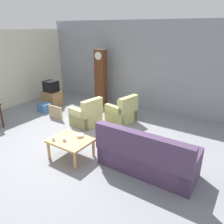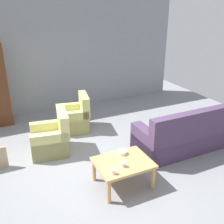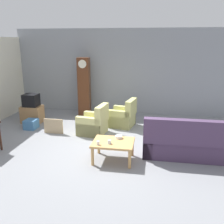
{
  "view_description": "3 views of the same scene",
  "coord_description": "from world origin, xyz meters",
  "views": [
    {
      "loc": [
        3.7,
        -3.94,
        2.96
      ],
      "look_at": [
        0.74,
        0.55,
        0.87
      ],
      "focal_mm": 35.31,
      "sensor_mm": 36.0,
      "label": 1
    },
    {
      "loc": [
        -1.46,
        -3.98,
        2.99
      ],
      "look_at": [
        0.71,
        0.6,
        0.88
      ],
      "focal_mm": 41.28,
      "sensor_mm": 36.0,
      "label": 2
    },
    {
      "loc": [
        1.25,
        -6.01,
        2.75
      ],
      "look_at": [
        0.12,
        0.46,
        0.88
      ],
      "focal_mm": 40.17,
      "sensor_mm": 36.0,
      "label": 3
    }
  ],
  "objects": [
    {
      "name": "tv_stand_cabinet",
      "position": [
        -2.91,
        1.74,
        0.29
      ],
      "size": [
        0.68,
        0.52,
        0.58
      ],
      "primitive_type": "cube",
      "color": "#997047",
      "rests_on": "ground_plane"
    },
    {
      "name": "bowl_white_stacked",
      "position": [
        0.44,
        -0.41,
        0.51
      ],
      "size": [
        0.17,
        0.17,
        0.07
      ],
      "primitive_type": "cylinder",
      "color": "white",
      "rests_on": "coffee_table_wood"
    },
    {
      "name": "grandfather_clock",
      "position": [
        -1.37,
        2.95,
        1.09
      ],
      "size": [
        0.44,
        0.3,
        2.16
      ],
      "color": "#562D19",
      "rests_on": "ground_plane"
    },
    {
      "name": "cup_white_porcelain",
      "position": [
        0.03,
        -0.88,
        0.52
      ],
      "size": [
        0.07,
        0.07,
        0.09
      ],
      "primitive_type": "cylinder",
      "color": "white",
      "rests_on": "coffee_table_wood"
    },
    {
      "name": "armchair_olive_far",
      "position": [
        0.25,
        1.89,
        0.31
      ],
      "size": [
        0.92,
        0.9,
        0.92
      ],
      "color": "#C6C574",
      "rests_on": "ground_plane"
    },
    {
      "name": "couch_floral",
      "position": [
        2.08,
        -0.15,
        0.36
      ],
      "size": [
        2.1,
        0.88,
        1.04
      ],
      "color": "#4C3856",
      "rests_on": "ground_plane"
    },
    {
      "name": "framed_picture_leaning",
      "position": [
        -1.76,
        0.83,
        0.23
      ],
      "size": [
        0.6,
        0.05,
        0.46
      ],
      "primitive_type": "cube",
      "color": "tan",
      "rests_on": "ground_plane"
    },
    {
      "name": "armchair_olive_near",
      "position": [
        -0.54,
        1.01,
        0.31
      ],
      "size": [
        0.89,
        0.87,
        0.92
      ],
      "color": "#CCC67A",
      "rests_on": "ground_plane"
    },
    {
      "name": "ground_plane",
      "position": [
        0.0,
        0.0,
        0.0
      ],
      "size": [
        10.4,
        10.4,
        0.0
      ],
      "primitive_type": "plane",
      "color": "gray"
    },
    {
      "name": "tv_crt",
      "position": [
        -2.91,
        1.74,
        0.79
      ],
      "size": [
        0.48,
        0.44,
        0.42
      ],
      "primitive_type": "cube",
      "color": "black",
      "rests_on": "tv_stand_cabinet"
    },
    {
      "name": "garage_door_wall",
      "position": [
        0.0,
        3.6,
        1.6
      ],
      "size": [
        8.4,
        0.16,
        3.2
      ],
      "primitive_type": "cube",
      "color": "gray",
      "rests_on": "ground_plane"
    },
    {
      "name": "cup_blue_rimmed",
      "position": [
        0.28,
        -0.77,
        0.52
      ],
      "size": [
        0.08,
        0.08,
        0.09
      ],
      "primitive_type": "cylinder",
      "color": "silver",
      "rests_on": "coffee_table_wood"
    },
    {
      "name": "coffee_table_wood",
      "position": [
        0.34,
        -0.64,
        0.41
      ],
      "size": [
        0.96,
        0.76,
        0.48
      ],
      "color": "tan",
      "rests_on": "ground_plane"
    },
    {
      "name": "storage_box_blue",
      "position": [
        -2.65,
        1.11,
        0.15
      ],
      "size": [
        0.37,
        0.41,
        0.3
      ],
      "primitive_type": "cube",
      "color": "teal",
      "rests_on": "ground_plane"
    }
  ]
}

